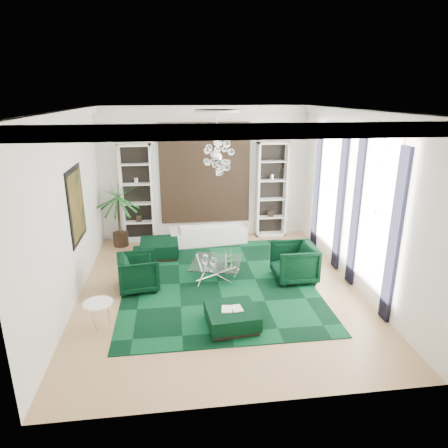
{
  "coord_description": "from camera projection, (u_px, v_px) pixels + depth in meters",
  "views": [
    {
      "loc": [
        -0.92,
        -7.9,
        4.1
      ],
      "look_at": [
        0.17,
        0.5,
        1.32
      ],
      "focal_mm": 32.0,
      "sensor_mm": 36.0,
      "label": 1
    }
  ],
  "objects": [
    {
      "name": "curtain_far_b",
      "position": [
        317.0,
        188.0,
        10.83
      ],
      "size": [
        0.07,
        0.3,
        3.25
      ],
      "primitive_type": "cube",
      "color": "black",
      "rests_on": "floor"
    },
    {
      "name": "window_near",
      "position": [
        377.0,
        212.0,
        7.76
      ],
      "size": [
        0.03,
        1.1,
        2.9
      ],
      "primitive_type": "cube",
      "color": "white",
      "rests_on": "wall_right"
    },
    {
      "name": "ceiling_medallion",
      "position": [
        217.0,
        111.0,
        7.95
      ],
      "size": [
        0.9,
        0.9,
        0.05
      ],
      "primitive_type": "cylinder",
      "color": "white",
      "rests_on": "ceiling"
    },
    {
      "name": "window_far",
      "position": [
        330.0,
        186.0,
        10.02
      ],
      "size": [
        0.03,
        1.1,
        2.9
      ],
      "primitive_type": "cube",
      "color": "white",
      "rests_on": "wall_right"
    },
    {
      "name": "curtain_near_a",
      "position": [
        395.0,
        238.0,
        7.1
      ],
      "size": [
        0.07,
        0.3,
        3.25
      ],
      "primitive_type": "cube",
      "color": "black",
      "rests_on": "floor"
    },
    {
      "name": "armchair_right",
      "position": [
        294.0,
        262.0,
        9.11
      ],
      "size": [
        0.95,
        0.92,
        0.86
      ],
      "primitive_type": "imported",
      "rotation": [
        0.0,
        0.0,
        -1.57
      ],
      "color": "black",
      "rests_on": "floor"
    },
    {
      "name": "chandelier",
      "position": [
        217.0,
        157.0,
        8.23
      ],
      "size": [
        1.11,
        1.11,
        0.77
      ],
      "primitive_type": null,
      "rotation": [
        0.0,
        0.0,
        -0.38
      ],
      "color": "white",
      "rests_on": "ceiling"
    },
    {
      "name": "wall_left",
      "position": [
        68.0,
        211.0,
        7.88
      ],
      "size": [
        0.02,
        7.0,
        3.8
      ],
      "primitive_type": "cube",
      "color": "silver",
      "rests_on": "ground"
    },
    {
      "name": "side_table",
      "position": [
        99.0,
        316.0,
        7.25
      ],
      "size": [
        0.55,
        0.55,
        0.51
      ],
      "primitive_type": "cylinder",
      "rotation": [
        0.0,
        0.0,
        0.03
      ],
      "color": "white",
      "rests_on": "floor"
    },
    {
      "name": "painting",
      "position": [
        77.0,
        205.0,
        8.46
      ],
      "size": [
        0.04,
        1.3,
        1.6
      ],
      "primitive_type": "cube",
      "color": "black",
      "rests_on": "wall_left"
    },
    {
      "name": "ottoman_side",
      "position": [
        159.0,
        249.0,
        10.49
      ],
      "size": [
        1.0,
        1.0,
        0.43
      ],
      "primitive_type": "cube",
      "rotation": [
        0.0,
        0.0,
        0.03
      ],
      "color": "black",
      "rests_on": "floor"
    },
    {
      "name": "crown_molding",
      "position": [
        219.0,
        115.0,
        7.69
      ],
      "size": [
        6.0,
        7.0,
        0.18
      ],
      "primitive_type": null,
      "color": "white",
      "rests_on": "ceiling"
    },
    {
      "name": "floor",
      "position": [
        219.0,
        288.0,
        8.84
      ],
      "size": [
        6.0,
        7.0,
        0.02
      ],
      "primitive_type": "cube",
      "color": "tan",
      "rests_on": "ground"
    },
    {
      "name": "wall_back",
      "position": [
        205.0,
        173.0,
        11.55
      ],
      "size": [
        6.0,
        0.02,
        3.8
      ],
      "primitive_type": "cube",
      "color": "silver",
      "rests_on": "ground"
    },
    {
      "name": "rug",
      "position": [
        218.0,
        282.0,
        9.12
      ],
      "size": [
        4.2,
        5.0,
        0.02
      ],
      "primitive_type": "cube",
      "color": "black",
      "rests_on": "floor"
    },
    {
      "name": "palm",
      "position": [
        118.0,
        206.0,
        10.96
      ],
      "size": [
        1.87,
        1.87,
        2.31
      ],
      "primitive_type": null,
      "rotation": [
        0.0,
        0.0,
        -0.37
      ],
      "color": "#19591E",
      "rests_on": "floor"
    },
    {
      "name": "ottoman_front",
      "position": [
        232.0,
        318.0,
        7.33
      ],
      "size": [
        0.97,
        0.97,
        0.36
      ],
      "primitive_type": "cube",
      "rotation": [
        0.0,
        0.0,
        0.08
      ],
      "color": "black",
      "rests_on": "floor"
    },
    {
      "name": "shelving_left",
      "position": [
        137.0,
        194.0,
        11.28
      ],
      "size": [
        0.9,
        0.38,
        2.8
      ],
      "primitive_type": null,
      "color": "white",
      "rests_on": "floor"
    },
    {
      "name": "sofa",
      "position": [
        208.0,
        232.0,
        11.43
      ],
      "size": [
        2.24,
        1.09,
        0.63
      ],
      "primitive_type": "imported",
      "rotation": [
        0.0,
        0.0,
        3.26
      ],
      "color": "white",
      "rests_on": "floor"
    },
    {
      "name": "coffee_table",
      "position": [
        216.0,
        270.0,
        9.3
      ],
      "size": [
        1.37,
        1.37,
        0.39
      ],
      "primitive_type": null,
      "rotation": [
        0.0,
        0.0,
        -0.26
      ],
      "color": "white",
      "rests_on": "floor"
    },
    {
      "name": "armchair_left",
      "position": [
        138.0,
        272.0,
        8.69
      ],
      "size": [
        0.98,
        0.96,
        0.78
      ],
      "primitive_type": "imported",
      "rotation": [
        0.0,
        0.0,
        1.73
      ],
      "color": "black",
      "rests_on": "floor"
    },
    {
      "name": "curtain_near_b",
      "position": [
        356.0,
        213.0,
        8.57
      ],
      "size": [
        0.07,
        0.3,
        3.25
      ],
      "primitive_type": "cube",
      "color": "black",
      "rests_on": "floor"
    },
    {
      "name": "wall_right",
      "position": [
        357.0,
        201.0,
        8.61
      ],
      "size": [
        0.02,
        7.0,
        3.8
      ],
      "primitive_type": "cube",
      "color": "silver",
      "rests_on": "ground"
    },
    {
      "name": "table_plant",
      "position": [
        230.0,
        260.0,
        9.01
      ],
      "size": [
        0.16,
        0.14,
        0.27
      ],
      "primitive_type": "imported",
      "rotation": [
        0.0,
        0.0,
        0.15
      ],
      "color": "#19591E",
      "rests_on": "coffee_table"
    },
    {
      "name": "wall_front",
      "position": [
        252.0,
        280.0,
        4.94
      ],
      "size": [
        6.0,
        0.02,
        3.8
      ],
      "primitive_type": "cube",
      "color": "silver",
      "rests_on": "ground"
    },
    {
      "name": "shelving_right",
      "position": [
        272.0,
        190.0,
        11.76
      ],
      "size": [
        0.9,
        0.38,
        2.8
      ],
      "primitive_type": null,
      "color": "white",
      "rests_on": "floor"
    },
    {
      "name": "tapestry",
      "position": [
        205.0,
        174.0,
        11.51
      ],
      "size": [
        2.5,
        0.06,
        2.8
      ],
      "primitive_type": "cube",
      "color": "black",
      "rests_on": "wall_back"
    },
    {
      "name": "book",
      "position": [
        232.0,
        308.0,
        7.27
      ],
      "size": [
        0.39,
        0.26,
        0.03
      ],
      "primitive_type": "cube",
      "color": "white",
      "rests_on": "ottoman_front"
    },
    {
      "name": "curtain_far_a",
      "position": [
        340.0,
        203.0,
        9.36
      ],
      "size": [
        0.07,
        0.3,
        3.25
      ],
      "primitive_type": "cube",
      "color": "black",
      "rests_on": "floor"
    },
    {
      "name": "ceiling",
      "position": [
        219.0,
        109.0,
        7.65
      ],
      "size": [
        6.0,
        7.0,
        0.02
      ],
      "primitive_type": "cube",
      "color": "white",
      "rests_on": "ground"
    }
  ]
}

